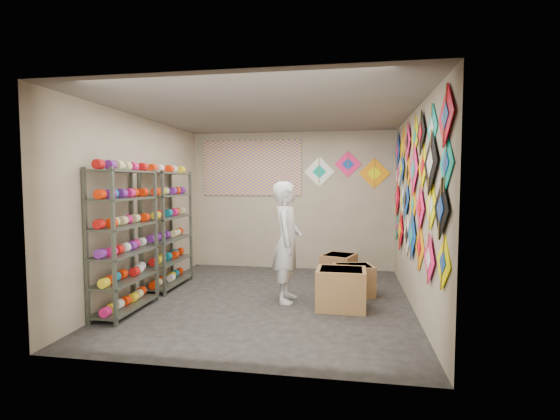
% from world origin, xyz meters
% --- Properties ---
extents(ground, '(4.50, 4.50, 0.00)m').
position_xyz_m(ground, '(0.00, 0.00, 0.00)').
color(ground, black).
extents(room_walls, '(4.50, 4.50, 4.50)m').
position_xyz_m(room_walls, '(0.00, 0.00, 1.64)').
color(room_walls, tan).
rests_on(room_walls, ground).
extents(shelf_rack_front, '(0.40, 1.10, 1.90)m').
position_xyz_m(shelf_rack_front, '(-1.78, -0.85, 0.95)').
color(shelf_rack_front, '#4C5147').
rests_on(shelf_rack_front, ground).
extents(shelf_rack_back, '(0.40, 1.10, 1.90)m').
position_xyz_m(shelf_rack_back, '(-1.78, 0.45, 0.95)').
color(shelf_rack_back, '#4C5147').
rests_on(shelf_rack_back, ground).
extents(string_spools, '(0.12, 2.36, 0.12)m').
position_xyz_m(string_spools, '(-1.78, -0.20, 1.05)').
color(string_spools, '#EE196F').
rests_on(string_spools, ground).
extents(kite_wall_display, '(0.06, 4.30, 2.06)m').
position_xyz_m(kite_wall_display, '(1.98, 0.11, 1.65)').
color(kite_wall_display, '#FFF800').
rests_on(kite_wall_display, room_walls).
extents(back_wall_kites, '(1.64, 0.02, 0.73)m').
position_xyz_m(back_wall_kites, '(1.08, 2.24, 1.95)').
color(back_wall_kites, white).
rests_on(back_wall_kites, room_walls).
extents(poster, '(2.00, 0.01, 1.10)m').
position_xyz_m(poster, '(-0.80, 2.23, 2.00)').
color(poster, '#7D4699').
rests_on(poster, room_walls).
extents(shopkeeper, '(0.64, 0.44, 1.73)m').
position_xyz_m(shopkeeper, '(0.25, -0.00, 0.86)').
color(shopkeeper, silver).
rests_on(shopkeeper, ground).
extents(carton_a, '(0.66, 0.56, 0.55)m').
position_xyz_m(carton_a, '(1.03, -0.23, 0.27)').
color(carton_a, olive).
rests_on(carton_a, ground).
extents(carton_b, '(0.66, 0.59, 0.46)m').
position_xyz_m(carton_b, '(1.21, 0.45, 0.23)').
color(carton_b, olive).
rests_on(carton_b, ground).
extents(carton_c, '(0.66, 0.69, 0.48)m').
position_xyz_m(carton_c, '(0.97, 1.24, 0.24)').
color(carton_c, olive).
rests_on(carton_c, ground).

